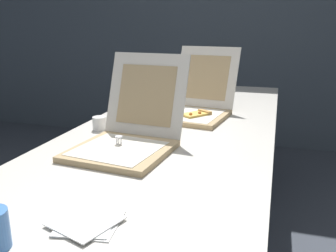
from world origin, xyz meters
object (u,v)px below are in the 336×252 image
cup_white_far (150,103)px  cup_white_near_center (100,123)px  pizza_box_middle (194,106)px  cup_white_mid (127,114)px  table (176,137)px  napkin_pile (87,222)px  pizza_box_front (127,137)px

cup_white_far → cup_white_near_center: size_ratio=1.00×
pizza_box_middle → cup_white_mid: (-0.30, -0.17, -0.02)m
cup_white_near_center → table: bearing=21.6°
napkin_pile → pizza_box_front: bearing=102.7°
cup_white_near_center → pizza_box_middle: bearing=46.3°
pizza_box_front → pizza_box_middle: 0.59m
table → cup_white_near_center: size_ratio=39.76×
cup_white_far → napkin_pile: (0.27, -1.18, -0.02)m
pizza_box_front → cup_white_near_center: pizza_box_front is taller
cup_white_mid → cup_white_near_center: 0.20m
table → cup_white_far: size_ratio=39.76×
cup_white_mid → cup_white_near_center: same height
pizza_box_front → cup_white_far: size_ratio=7.73×
table → cup_white_mid: size_ratio=39.76×
pizza_box_front → cup_white_mid: 0.44m
table → pizza_box_middle: size_ratio=4.87×
pizza_box_front → napkin_pile: pizza_box_front is taller
napkin_pile → cup_white_near_center: bearing=115.1°
pizza_box_front → cup_white_near_center: 0.31m
cup_white_mid → cup_white_near_center: bearing=-104.7°
pizza_box_middle → cup_white_far: size_ratio=8.16×
pizza_box_front → cup_white_mid: pizza_box_front is taller
pizza_box_middle → cup_white_near_center: 0.50m
pizza_box_middle → cup_white_mid: bearing=-142.4°
pizza_box_middle → cup_white_mid: pizza_box_middle is taller
pizza_box_front → cup_white_far: 0.68m
cup_white_far → pizza_box_middle: bearing=-18.9°
table → pizza_box_front: bearing=-105.6°
table → cup_white_far: cup_white_far is taller
napkin_pile → pizza_box_middle: bearing=89.5°
pizza_box_front → cup_white_far: bearing=107.9°
pizza_box_middle → cup_white_far: bearing=169.0°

